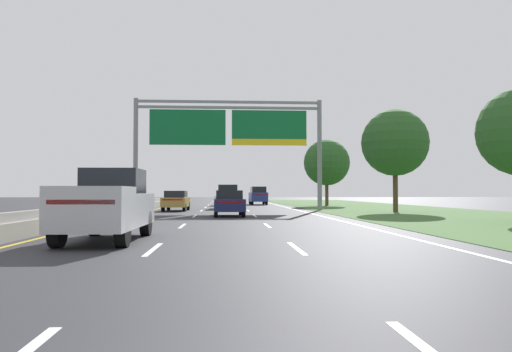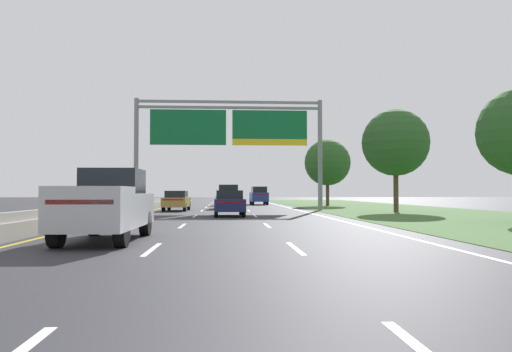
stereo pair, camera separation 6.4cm
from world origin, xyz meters
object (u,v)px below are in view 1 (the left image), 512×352
at_px(car_navy_centre_lane_sedan, 229,203).
at_px(car_white_centre_lane_sedan, 224,198).
at_px(car_gold_left_lane_sedan, 176,200).
at_px(roadside_tree_far, 327,163).
at_px(overhead_sign_gantry, 229,131).
at_px(pickup_truck_silver, 108,205).
at_px(car_blue_right_lane_suv, 258,195).
at_px(roadside_tree_mid, 395,143).
at_px(car_darkgreen_centre_lane_suv, 228,196).

xyz_separation_m(car_navy_centre_lane_sedan, car_white_centre_lane_sedan, (-0.32, 23.92, 0.00)).
relative_size(car_navy_centre_lane_sedan, car_gold_left_lane_sedan, 1.00).
relative_size(car_gold_left_lane_sedan, car_white_centre_lane_sedan, 1.00).
relative_size(car_navy_centre_lane_sedan, roadside_tree_far, 0.63).
bearing_deg(overhead_sign_gantry, pickup_truck_silver, -98.83).
bearing_deg(car_blue_right_lane_suv, roadside_tree_far, -130.94).
distance_m(pickup_truck_silver, roadside_tree_mid, 26.68).
relative_size(car_blue_right_lane_suv, car_gold_left_lane_sedan, 1.07).
height_order(overhead_sign_gantry, pickup_truck_silver, overhead_sign_gantry).
height_order(car_navy_centre_lane_sedan, car_blue_right_lane_suv, car_blue_right_lane_suv).
relative_size(pickup_truck_silver, car_darkgreen_centre_lane_suv, 1.15).
distance_m(overhead_sign_gantry, car_blue_right_lane_suv, 19.94).
distance_m(car_gold_left_lane_sedan, car_white_centre_lane_sedan, 15.33).
xyz_separation_m(car_white_centre_lane_sedan, roadside_tree_mid, (12.60, -18.48, 4.29)).
bearing_deg(roadside_tree_mid, car_white_centre_lane_sedan, 124.28).
xyz_separation_m(car_navy_centre_lane_sedan, roadside_tree_mid, (12.28, 5.44, 4.29)).
height_order(pickup_truck_silver, car_blue_right_lane_suv, pickup_truck_silver).
relative_size(car_darkgreen_centre_lane_suv, roadside_tree_far, 0.66).
distance_m(car_navy_centre_lane_sedan, roadside_tree_mid, 14.10).
bearing_deg(overhead_sign_gantry, car_navy_centre_lane_sedan, -90.34).
xyz_separation_m(car_navy_centre_lane_sedan, car_darkgreen_centre_lane_suv, (0.00, 13.82, 0.28)).
bearing_deg(pickup_truck_silver, roadside_tree_mid, -36.80).
relative_size(car_navy_centre_lane_sedan, car_blue_right_lane_suv, 0.94).
height_order(overhead_sign_gantry, car_white_centre_lane_sedan, overhead_sign_gantry).
height_order(car_navy_centre_lane_sedan, roadside_tree_far, roadside_tree_far).
bearing_deg(pickup_truck_silver, car_blue_right_lane_suv, -8.96).
height_order(car_gold_left_lane_sedan, roadside_tree_mid, roadside_tree_mid).
distance_m(car_navy_centre_lane_sedan, car_white_centre_lane_sedan, 23.92).
xyz_separation_m(car_blue_right_lane_suv, car_darkgreen_centre_lane_suv, (-3.67, -14.37, 0.00)).
distance_m(car_blue_right_lane_suv, car_darkgreen_centre_lane_suv, 14.84).
relative_size(roadside_tree_mid, roadside_tree_far, 1.07).
bearing_deg(car_navy_centre_lane_sedan, roadside_tree_far, -26.65).
height_order(car_navy_centre_lane_sedan, car_darkgreen_centre_lane_suv, car_darkgreen_centre_lane_suv).
xyz_separation_m(car_gold_left_lane_sedan, roadside_tree_mid, (16.34, -3.62, 4.29)).
bearing_deg(car_navy_centre_lane_sedan, car_white_centre_lane_sedan, -0.47).
xyz_separation_m(pickup_truck_silver, car_navy_centre_lane_sedan, (3.79, 15.48, -0.26)).
bearing_deg(car_gold_left_lane_sedan, roadside_tree_mid, -100.81).
height_order(car_blue_right_lane_suv, roadside_tree_far, roadside_tree_far).
bearing_deg(pickup_truck_silver, car_white_centre_lane_sedan, -4.30).
xyz_separation_m(pickup_truck_silver, car_darkgreen_centre_lane_suv, (3.80, 29.30, 0.02)).
xyz_separation_m(overhead_sign_gantry, roadside_tree_far, (10.59, 13.12, -1.69)).
distance_m(overhead_sign_gantry, car_navy_centre_lane_sedan, 10.80).
bearing_deg(car_navy_centre_lane_sedan, car_blue_right_lane_suv, -8.66).
height_order(car_white_centre_lane_sedan, roadside_tree_far, roadside_tree_far).
distance_m(overhead_sign_gantry, car_gold_left_lane_sedan, 6.87).
bearing_deg(roadside_tree_far, car_navy_centre_lane_sedan, -115.41).
distance_m(car_white_centre_lane_sedan, roadside_tree_mid, 22.77).
relative_size(car_gold_left_lane_sedan, roadside_tree_mid, 0.59).
distance_m(pickup_truck_silver, roadside_tree_far, 40.71).
distance_m(pickup_truck_silver, car_white_centre_lane_sedan, 39.55).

